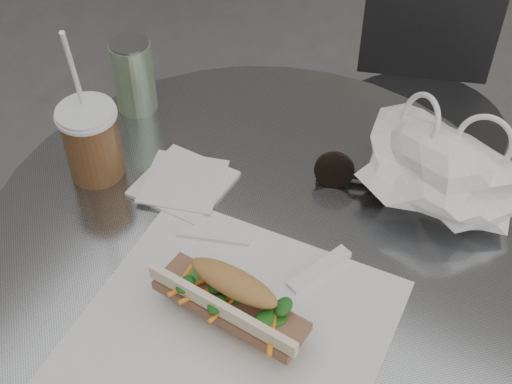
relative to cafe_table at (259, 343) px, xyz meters
The scene contains 9 objects.
cafe_table is the anchor object (origin of this frame).
chair_far 0.71m from the cafe_table, 89.11° to the left, with size 0.40×0.42×0.72m.
sandwich_paper 0.32m from the cafe_table, 72.06° to the right, with size 0.35×0.33×0.00m, color white.
banh_mi 0.35m from the cafe_table, 73.16° to the right, with size 0.24×0.11×0.08m.
iced_coffee 0.43m from the cafe_table, behind, with size 0.09×0.09×0.25m.
sunglasses 0.34m from the cafe_table, 62.41° to the left, with size 0.13×0.07×0.06m.
plastic_bag 0.41m from the cafe_table, 44.48° to the left, with size 0.22×0.17×0.11m, color white, non-canonical shape.
napkin_stack 0.31m from the cafe_table, behind, with size 0.14×0.14×0.01m.
drink_can 0.47m from the cafe_table, 156.03° to the left, with size 0.06×0.06×0.12m.
Camera 1 is at (0.31, -0.35, 1.47)m, focal length 50.00 mm.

